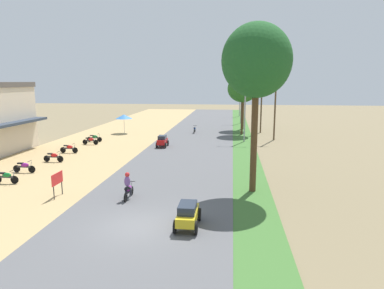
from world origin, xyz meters
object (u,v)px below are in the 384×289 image
(streetlamp_near, at_px, (245,104))
(parked_motorbike_fourth, at_px, (69,148))
(utility_pole_near, at_px, (275,97))
(parked_motorbike_fifth, at_px, (91,140))
(car_sedan_yellow, at_px, (188,214))
(median_tree_second, at_px, (243,89))
(motorbike_ahead_second, at_px, (195,129))
(parked_motorbike_nearest, at_px, (6,176))
(streetlamp_mid, at_px, (241,98))
(median_tree_nearest, at_px, (257,61))
(parked_motorbike_third, at_px, (54,156))
(street_signboard, at_px, (57,180))
(parked_motorbike_sixth, at_px, (95,137))
(vendor_umbrella, at_px, (124,117))
(median_tree_third, at_px, (243,78))
(parked_motorbike_second, at_px, (24,166))
(car_hatchback_red, at_px, (162,141))
(motorbike_foreground_rider, at_px, (128,186))
(utility_pole_far, at_px, (261,100))
(streetlamp_far, at_px, (240,95))

(streetlamp_near, bearing_deg, parked_motorbike_fourth, -153.75)
(utility_pole_near, bearing_deg, parked_motorbike_fourth, -153.50)
(parked_motorbike_fifth, relative_size, car_sedan_yellow, 0.80)
(streetlamp_near, bearing_deg, utility_pole_near, 27.71)
(parked_motorbike_fourth, height_order, streetlamp_near, streetlamp_near)
(median_tree_second, bearing_deg, motorbike_ahead_second, 174.01)
(parked_motorbike_nearest, xyz_separation_m, streetlamp_mid, (16.77, 36.83, 3.74))
(median_tree_nearest, xyz_separation_m, utility_pole_near, (3.66, 20.37, -3.06))
(parked_motorbike_third, relative_size, car_sedan_yellow, 0.80)
(street_signboard, xyz_separation_m, car_sedan_yellow, (8.38, -3.50, -0.37))
(parked_motorbike_sixth, bearing_deg, streetlamp_mid, 49.39)
(parked_motorbike_third, height_order, streetlamp_mid, streetlamp_mid)
(parked_motorbike_nearest, distance_m, parked_motorbike_fifth, 14.88)
(vendor_umbrella, bearing_deg, parked_motorbike_third, -93.14)
(median_tree_second, height_order, utility_pole_near, utility_pole_near)
(median_tree_second, relative_size, utility_pole_near, 0.79)
(utility_pole_near, bearing_deg, median_tree_third, 111.90)
(streetlamp_mid, bearing_deg, parked_motorbike_sixth, -130.61)
(parked_motorbike_fourth, distance_m, streetlamp_mid, 31.86)
(parked_motorbike_second, relative_size, car_hatchback_red, 0.90)
(median_tree_second, height_order, motorbike_foreground_rider, median_tree_second)
(parked_motorbike_sixth, xyz_separation_m, motorbike_ahead_second, (10.79, 8.21, 0.02))
(parked_motorbike_nearest, xyz_separation_m, median_tree_nearest, (16.70, 0.29, 7.60))
(motorbike_foreground_rider, bearing_deg, parked_motorbike_third, 137.08)
(car_sedan_yellow, bearing_deg, parked_motorbike_fourth, 130.61)
(median_tree_second, relative_size, motorbike_foreground_rider, 4.30)
(car_sedan_yellow, bearing_deg, vendor_umbrella, 112.88)
(vendor_umbrella, height_order, median_tree_nearest, median_tree_nearest)
(vendor_umbrella, bearing_deg, parked_motorbike_fourth, -95.90)
(vendor_umbrella, bearing_deg, streetlamp_mid, 39.91)
(motorbike_ahead_second, bearing_deg, utility_pole_far, 10.58)
(car_hatchback_red, bearing_deg, median_tree_nearest, -58.25)
(vendor_umbrella, relative_size, motorbike_ahead_second, 1.40)
(parked_motorbike_sixth, distance_m, car_sedan_yellow, 26.35)
(streetlamp_far, distance_m, car_hatchback_red, 35.39)
(utility_pole_near, bearing_deg, median_tree_nearest, -100.19)
(parked_motorbike_third, xyz_separation_m, median_tree_second, (16.63, 17.79, 5.46))
(parked_motorbike_nearest, height_order, motorbike_ahead_second, motorbike_ahead_second)
(median_tree_nearest, bearing_deg, car_sedan_yellow, -119.43)
(parked_motorbike_sixth, bearing_deg, median_tree_third, 36.35)
(parked_motorbike_sixth, distance_m, motorbike_foreground_rider, 21.27)
(streetlamp_far, height_order, motorbike_ahead_second, streetlamp_far)
(median_tree_second, bearing_deg, car_sedan_yellow, -96.31)
(parked_motorbike_sixth, relative_size, median_tree_nearest, 0.17)
(parked_motorbike_fifth, bearing_deg, median_tree_nearest, -40.79)
(utility_pole_near, bearing_deg, car_hatchback_red, -153.01)
(parked_motorbike_fifth, distance_m, motorbike_ahead_second, 14.54)
(parked_motorbike_third, xyz_separation_m, car_sedan_yellow, (13.31, -12.22, 0.19))
(parked_motorbike_third, height_order, median_tree_second, median_tree_second)
(parked_motorbike_fourth, bearing_deg, parked_motorbike_sixth, 90.21)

